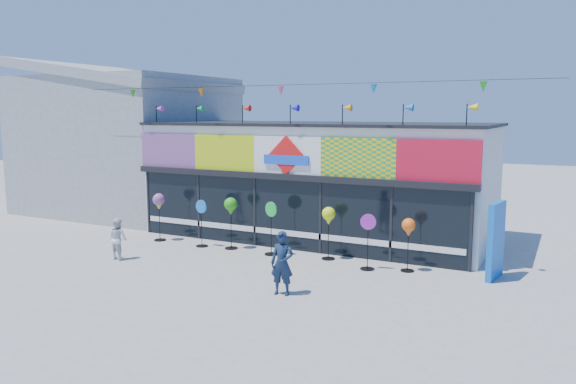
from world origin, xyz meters
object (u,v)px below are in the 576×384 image
Objects in this scene: spinner_4 at (329,217)px; spinner_6 at (409,229)px; spinner_1 at (201,222)px; child at (118,239)px; spinner_5 at (368,240)px; spinner_2 at (231,208)px; blue_sign at (496,241)px; spinner_0 at (159,203)px; adult_man at (282,263)px; spinner_3 at (271,227)px.

spinner_4 is 1.06× the size of spinner_6.
spinner_1 reaches higher than child.
spinner_2 is at bearing 176.16° from spinner_5.
spinner_2 is at bearing -179.77° from spinner_6.
spinner_2 is at bearing -167.30° from blue_sign.
spinner_2 reaches higher than spinner_0.
blue_sign is 5.88m from adult_man.
spinner_0 is 8.78m from spinner_6.
spinner_0 is 1.06× the size of spinner_1.
spinner_4 is 1.01× the size of spinner_5.
spinner_5 is 1.18m from spinner_6.
spinner_0 is at bearing -179.02° from spinner_6.
spinner_5 reaches higher than child.
spinner_0 reaches higher than spinner_1.
spinner_0 reaches higher than spinner_5.
spinner_3 is 3.28m from spinner_5.
blue_sign is 1.25× the size of spinner_0.
spinner_6 is at bearing 1.53° from spinner_3.
spinner_0 is 0.98× the size of spinner_2.
spinner_5 is 1.02× the size of adult_man.
spinner_2 is 5.90m from spinner_6.
spinner_3 is at bearing 0.43° from spinner_0.
spinner_3 reaches higher than spinner_1.
spinner_4 is at bearing 86.20° from adult_man.
spinner_3 is (2.60, 0.09, 0.06)m from spinner_1.
adult_man reaches higher than spinner_1.
spinner_4 is (4.43, 0.41, 0.46)m from spinner_1.
spinner_0 is 7.38m from adult_man.
spinner_5 is (7.71, -0.20, -0.48)m from spinner_0.
spinner_1 is at bearing 137.02° from adult_man.
spinner_2 reaches higher than spinner_1.
spinner_6 is at bearing 0.98° from spinner_0.
spinner_5 is at bearing -4.05° from spinner_3.
adult_man is at bearing -26.59° from spinner_0.
spinner_5 is (-3.35, -0.70, -0.20)m from blue_sign.
spinner_5 is at bearing -3.84° from spinner_2.
spinner_3 is 1.05× the size of spinner_5.
spinner_6 is at bearing -161.07° from blue_sign.
spinner_4 reaches higher than spinner_5.
spinner_1 is 1.04× the size of spinner_6.
spinner_2 reaches higher than spinner_3.
spinner_4 is 6.47m from child.
spinner_0 is 2.70m from child.
spinner_4 is at bearing 3.15° from spinner_0.
spinner_2 reaches higher than spinner_6.
spinner_6 is (6.94, 0.21, 0.39)m from spinner_1.
spinner_2 is at bearing 176.59° from spinner_3.
adult_man is at bearing -42.80° from spinner_2.
spinner_4 is at bearing 9.72° from spinner_3.
child is (0.52, -2.55, -0.70)m from spinner_0.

